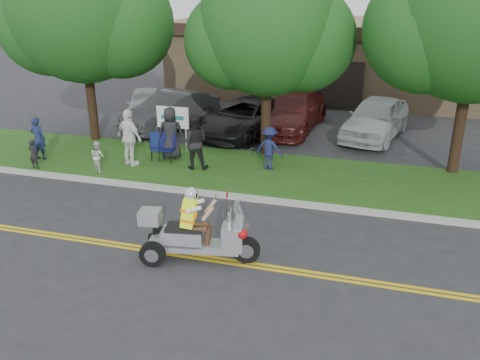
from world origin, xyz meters
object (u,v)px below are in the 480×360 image
(lawn_chair_b, at_px, (157,144))
(spectator_adult_right, at_px, (129,138))
(spectator_adult_left, at_px, (38,138))
(parked_car_far_left, at_px, (146,104))
(parked_car_right, at_px, (292,112))
(lawn_chair_a, at_px, (168,145))
(trike_scooter, at_px, (194,235))
(spectator_adult_mid, at_px, (195,142))
(parked_car_left, at_px, (171,111))
(parked_car_mid, at_px, (246,117))
(parked_car_far_right, at_px, (376,118))

(lawn_chair_b, relative_size, spectator_adult_right, 0.48)
(spectator_adult_left, height_order, parked_car_far_left, spectator_adult_left)
(spectator_adult_right, height_order, parked_car_far_left, spectator_adult_right)
(parked_car_right, bearing_deg, lawn_chair_a, -116.33)
(trike_scooter, relative_size, spectator_adult_right, 1.42)
(spectator_adult_left, xyz_separation_m, spectator_adult_right, (3.42, 0.33, 0.21))
(trike_scooter, xyz_separation_m, parked_car_far_left, (-6.71, 11.35, 0.07))
(lawn_chair_a, height_order, spectator_adult_mid, spectator_adult_mid)
(spectator_adult_right, relative_size, parked_car_left, 0.41)
(spectator_adult_left, height_order, parked_car_left, spectator_adult_left)
(lawn_chair_a, relative_size, parked_car_right, 0.18)
(parked_car_left, bearing_deg, lawn_chair_a, -45.75)
(spectator_adult_left, height_order, parked_car_mid, spectator_adult_left)
(spectator_adult_left, distance_m, parked_car_far_left, 6.54)
(parked_car_mid, xyz_separation_m, parked_car_right, (1.70, 1.29, 0.03))
(lawn_chair_a, relative_size, lawn_chair_b, 1.04)
(trike_scooter, bearing_deg, lawn_chair_b, 111.41)
(trike_scooter, distance_m, parked_car_mid, 10.36)
(parked_car_left, bearing_deg, spectator_adult_left, -94.76)
(spectator_adult_left, bearing_deg, lawn_chair_b, -163.28)
(spectator_adult_right, distance_m, parked_car_far_left, 6.59)
(lawn_chair_a, distance_m, spectator_adult_mid, 1.36)
(spectator_adult_left, relative_size, parked_car_far_left, 0.37)
(lawn_chair_b, xyz_separation_m, parked_car_mid, (2.16, 4.15, 0.10))
(parked_car_far_left, bearing_deg, spectator_adult_mid, -72.93)
(lawn_chair_a, distance_m, parked_car_left, 4.54)
(spectator_adult_right, relative_size, parked_car_mid, 0.37)
(lawn_chair_a, relative_size, spectator_adult_right, 0.50)
(trike_scooter, height_order, spectator_adult_mid, spectator_adult_mid)
(trike_scooter, xyz_separation_m, spectator_adult_right, (-4.33, 5.23, 0.45))
(lawn_chair_a, xyz_separation_m, parked_car_far_right, (6.94, 5.24, 0.17))
(parked_car_far_right, bearing_deg, parked_car_far_left, -167.11)
(trike_scooter, relative_size, parked_car_right, 0.52)
(spectator_adult_mid, xyz_separation_m, parked_car_left, (-2.89, 4.72, -0.25))
(trike_scooter, xyz_separation_m, parked_car_right, (0.13, 11.53, 0.13))
(parked_car_far_right, bearing_deg, parked_car_mid, -155.44)
(parked_car_far_left, distance_m, parked_car_mid, 5.27)
(parked_car_left, relative_size, parked_car_mid, 0.89)
(trike_scooter, xyz_separation_m, lawn_chair_b, (-3.73, 6.10, 0.00))
(parked_car_far_left, bearing_deg, trike_scooter, -80.90)
(spectator_adult_right, height_order, parked_car_right, spectator_adult_right)
(spectator_adult_left, distance_m, spectator_adult_mid, 5.71)
(spectator_adult_left, bearing_deg, parked_car_far_left, -98.98)
(parked_car_far_left, height_order, parked_car_far_right, parked_car_far_right)
(parked_car_left, distance_m, parked_car_mid, 3.40)
(parked_car_mid, height_order, parked_car_far_right, parked_car_far_right)
(trike_scooter, height_order, parked_car_far_right, trike_scooter)
(parked_car_mid, bearing_deg, spectator_adult_right, -100.06)
(trike_scooter, distance_m, lawn_chair_a, 6.88)
(lawn_chair_a, distance_m, parked_car_right, 6.47)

